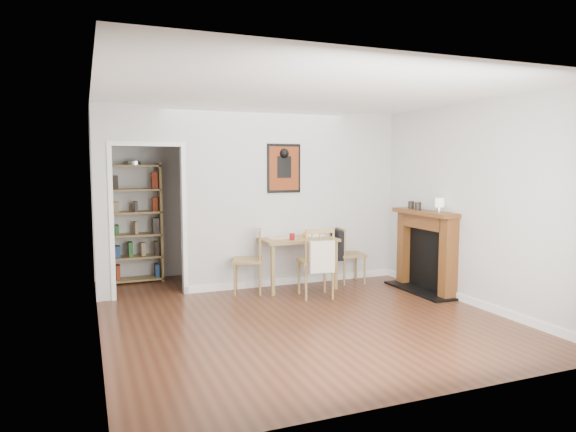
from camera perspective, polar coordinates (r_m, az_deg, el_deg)
name	(u,v)px	position (r m, az deg, el deg)	size (l,w,h in m)	color
ground	(293,311)	(6.45, 0.55, -10.51)	(5.20, 5.20, 0.00)	#522D1A
room_shell	(265,199)	(7.51, -2.63, 1.85)	(5.20, 5.20, 5.20)	beige
dining_table	(297,244)	(7.50, 1.02, -3.12)	(1.09, 0.69, 0.74)	olive
chair_left	(248,261)	(7.28, -4.50, -5.00)	(0.57, 0.57, 0.90)	olive
chair_right	(349,254)	(7.90, 6.82, -4.25)	(0.52, 0.47, 0.85)	olive
chair_front	(316,262)	(7.02, 3.14, -5.07)	(0.55, 0.60, 0.97)	olive
bookshelf	(136,224)	(8.22, -16.51, -0.83)	(0.77, 0.31, 1.83)	olive
fireplace	(426,248)	(7.58, 15.11, -3.49)	(0.45, 1.25, 1.16)	brown
red_glass	(292,237)	(7.28, 0.45, -2.30)	(0.07, 0.07, 0.10)	maroon
orange_fruit	(304,234)	(7.61, 1.84, -2.05)	(0.07, 0.07, 0.07)	orange
placemat	(282,238)	(7.47, -0.66, -2.45)	(0.38, 0.29, 0.00)	#F1E7C6
notebook	(314,236)	(7.68, 2.92, -2.20)	(0.30, 0.22, 0.01)	white
mantel_lamp	(440,203)	(7.26, 16.49, 1.35)	(0.12, 0.12, 0.19)	silver
ceramic_jar_a	(418,206)	(7.54, 14.24, 1.07)	(0.09, 0.09, 0.11)	black
ceramic_jar_b	(411,205)	(7.78, 13.51, 1.21)	(0.09, 0.09, 0.11)	black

